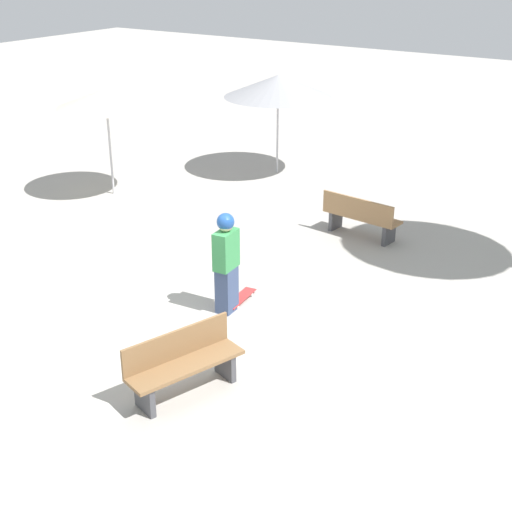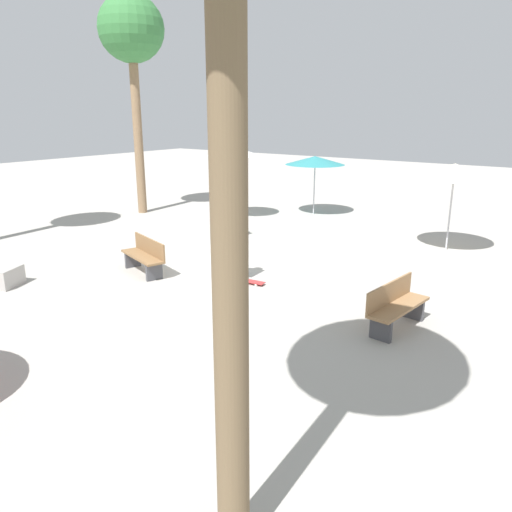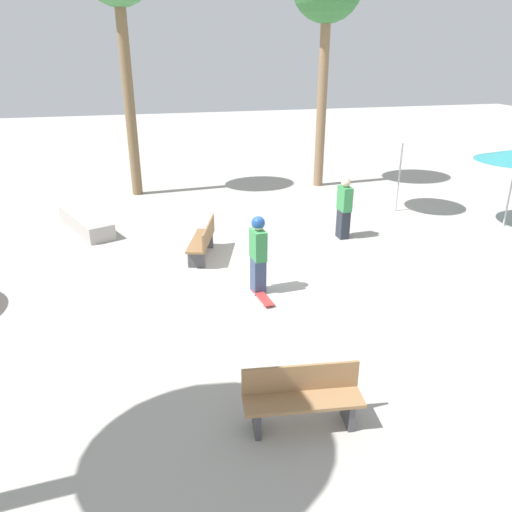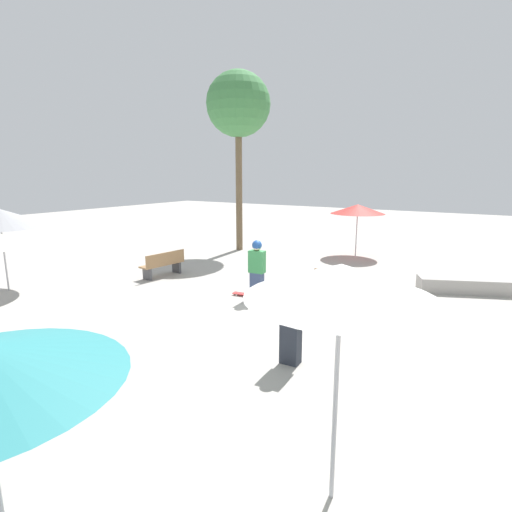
{
  "view_description": "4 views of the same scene",
  "coord_description": "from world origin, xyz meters",
  "px_view_note": "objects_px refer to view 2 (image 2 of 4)",
  "views": [
    {
      "loc": [
        6.05,
        -7.18,
        5.43
      ],
      "look_at": [
        0.64,
        0.98,
        1.09
      ],
      "focal_mm": 50.0,
      "sensor_mm": 36.0,
      "label": 1
    },
    {
      "loc": [
        8.75,
        7.83,
        3.81
      ],
      "look_at": [
        -0.04,
        1.48,
        0.65
      ],
      "focal_mm": 35.0,
      "sensor_mm": 36.0,
      "label": 2
    },
    {
      "loc": [
        2.38,
        10.07,
        4.76
      ],
      "look_at": [
        0.2,
        1.23,
        0.93
      ],
      "focal_mm": 35.0,
      "sensor_mm": 36.0,
      "label": 3
    },
    {
      "loc": [
        -9.07,
        -4.69,
        3.46
      ],
      "look_at": [
        0.0,
        0.96,
        1.24
      ],
      "focal_mm": 28.0,
      "sensor_mm": 36.0,
      "label": 4
    }
  ],
  "objects_px": {
    "skater_main": "(235,243)",
    "skateboard": "(248,281)",
    "bench_far": "(396,306)",
    "bystander_watching": "(229,213)",
    "bench_near": "(145,256)",
    "palm_tree_right": "(131,34)",
    "shade_umbrella_white": "(234,151)",
    "shade_umbrella_cream": "(455,171)",
    "shade_umbrella_teal": "(315,160)"
  },
  "relations": [
    {
      "from": "shade_umbrella_cream",
      "to": "palm_tree_right",
      "type": "xyz_separation_m",
      "value": [
        1.3,
        -11.18,
        4.2
      ]
    },
    {
      "from": "skateboard",
      "to": "bench_far",
      "type": "relative_size",
      "value": 0.5
    },
    {
      "from": "skater_main",
      "to": "palm_tree_right",
      "type": "bearing_deg",
      "value": 146.62
    },
    {
      "from": "skater_main",
      "to": "palm_tree_right",
      "type": "height_order",
      "value": "palm_tree_right"
    },
    {
      "from": "skater_main",
      "to": "shade_umbrella_teal",
      "type": "xyz_separation_m",
      "value": [
        -7.89,
        -2.38,
        1.13
      ]
    },
    {
      "from": "skater_main",
      "to": "shade_umbrella_teal",
      "type": "bearing_deg",
      "value": 101.76
    },
    {
      "from": "skater_main",
      "to": "palm_tree_right",
      "type": "relative_size",
      "value": 0.21
    },
    {
      "from": "shade_umbrella_teal",
      "to": "skateboard",
      "type": "bearing_deg",
      "value": 19.24
    },
    {
      "from": "skateboard",
      "to": "bench_far",
      "type": "height_order",
      "value": "bench_far"
    },
    {
      "from": "skater_main",
      "to": "palm_tree_right",
      "type": "xyz_separation_m",
      "value": [
        -4.29,
        -7.95,
        5.53
      ]
    },
    {
      "from": "shade_umbrella_white",
      "to": "shade_umbrella_teal",
      "type": "height_order",
      "value": "shade_umbrella_white"
    },
    {
      "from": "bench_near",
      "to": "bench_far",
      "type": "height_order",
      "value": "same"
    },
    {
      "from": "bystander_watching",
      "to": "shade_umbrella_white",
      "type": "bearing_deg",
      "value": -56.53
    },
    {
      "from": "bystander_watching",
      "to": "skateboard",
      "type": "bearing_deg",
      "value": 132.95
    },
    {
      "from": "bench_near",
      "to": "skater_main",
      "type": "bearing_deg",
      "value": -140.68
    },
    {
      "from": "bench_far",
      "to": "palm_tree_right",
      "type": "height_order",
      "value": "palm_tree_right"
    },
    {
      "from": "bench_far",
      "to": "bystander_watching",
      "type": "relative_size",
      "value": 0.99
    },
    {
      "from": "shade_umbrella_cream",
      "to": "bench_far",
      "type": "bearing_deg",
      "value": 7.23
    },
    {
      "from": "skateboard",
      "to": "bench_near",
      "type": "bearing_deg",
      "value": -168.07
    },
    {
      "from": "bench_far",
      "to": "shade_umbrella_teal",
      "type": "xyz_separation_m",
      "value": [
        -8.29,
        -6.38,
        1.6
      ]
    },
    {
      "from": "skater_main",
      "to": "bench_far",
      "type": "bearing_deg",
      "value": -10.67
    },
    {
      "from": "palm_tree_right",
      "to": "shade_umbrella_cream",
      "type": "bearing_deg",
      "value": 96.64
    },
    {
      "from": "skateboard",
      "to": "shade_umbrella_teal",
      "type": "bearing_deg",
      "value": 102.59
    },
    {
      "from": "shade_umbrella_teal",
      "to": "bystander_watching",
      "type": "distance_m",
      "value": 5.05
    },
    {
      "from": "bystander_watching",
      "to": "skater_main",
      "type": "bearing_deg",
      "value": 129.02
    },
    {
      "from": "skateboard",
      "to": "bench_far",
      "type": "bearing_deg",
      "value": -13.0
    },
    {
      "from": "skater_main",
      "to": "skateboard",
      "type": "bearing_deg",
      "value": -4.1
    },
    {
      "from": "bench_far",
      "to": "bystander_watching",
      "type": "xyz_separation_m",
      "value": [
        -3.39,
        -6.58,
        0.4
      ]
    },
    {
      "from": "bench_near",
      "to": "palm_tree_right",
      "type": "distance_m",
      "value": 9.81
    },
    {
      "from": "shade_umbrella_cream",
      "to": "shade_umbrella_teal",
      "type": "height_order",
      "value": "shade_umbrella_cream"
    },
    {
      "from": "skater_main",
      "to": "bystander_watching",
      "type": "bearing_deg",
      "value": 125.8
    },
    {
      "from": "shade_umbrella_teal",
      "to": "bench_far",
      "type": "bearing_deg",
      "value": 37.56
    },
    {
      "from": "skater_main",
      "to": "shade_umbrella_white",
      "type": "xyz_separation_m",
      "value": [
        -5.55,
        -4.39,
        1.54
      ]
    },
    {
      "from": "shade_umbrella_white",
      "to": "palm_tree_right",
      "type": "bearing_deg",
      "value": -70.53
    },
    {
      "from": "palm_tree_right",
      "to": "shade_umbrella_teal",
      "type": "bearing_deg",
      "value": 122.89
    },
    {
      "from": "shade_umbrella_cream",
      "to": "bench_near",
      "type": "bearing_deg",
      "value": -39.84
    },
    {
      "from": "skateboard",
      "to": "palm_tree_right",
      "type": "height_order",
      "value": "palm_tree_right"
    },
    {
      "from": "bench_near",
      "to": "shade_umbrella_teal",
      "type": "relative_size",
      "value": 0.75
    },
    {
      "from": "bench_far",
      "to": "shade_umbrella_teal",
      "type": "bearing_deg",
      "value": -135.81
    },
    {
      "from": "bench_far",
      "to": "shade_umbrella_white",
      "type": "xyz_separation_m",
      "value": [
        -5.95,
        -8.39,
        2.01
      ]
    },
    {
      "from": "shade_umbrella_white",
      "to": "shade_umbrella_cream",
      "type": "relative_size",
      "value": 1.07
    },
    {
      "from": "bench_far",
      "to": "bystander_watching",
      "type": "height_order",
      "value": "bystander_watching"
    },
    {
      "from": "palm_tree_right",
      "to": "bench_far",
      "type": "bearing_deg",
      "value": 68.56
    },
    {
      "from": "skater_main",
      "to": "bystander_watching",
      "type": "height_order",
      "value": "skater_main"
    },
    {
      "from": "skater_main",
      "to": "shade_umbrella_teal",
      "type": "relative_size",
      "value": 0.75
    },
    {
      "from": "shade_umbrella_white",
      "to": "bystander_watching",
      "type": "distance_m",
      "value": 3.52
    },
    {
      "from": "bench_near",
      "to": "shade_umbrella_white",
      "type": "height_order",
      "value": "shade_umbrella_white"
    },
    {
      "from": "skateboard",
      "to": "bystander_watching",
      "type": "bearing_deg",
      "value": 128.08
    },
    {
      "from": "shade_umbrella_cream",
      "to": "shade_umbrella_white",
      "type": "bearing_deg",
      "value": -89.67
    },
    {
      "from": "bench_near",
      "to": "palm_tree_right",
      "type": "bearing_deg",
      "value": -23.52
    }
  ]
}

